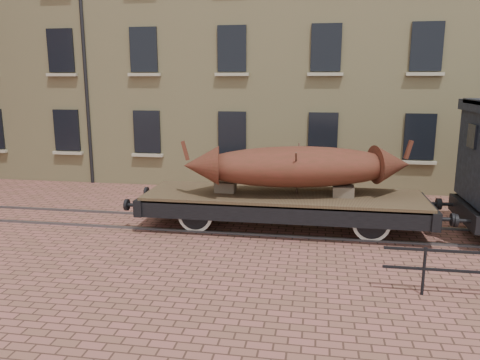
# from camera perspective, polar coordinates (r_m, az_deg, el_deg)

# --- Properties ---
(ground) EXTENTS (90.00, 90.00, 0.00)m
(ground) POSITION_cam_1_polar(r_m,az_deg,el_deg) (13.71, 5.64, -5.96)
(ground) COLOR brown
(warehouse_cream) EXTENTS (40.00, 10.19, 14.00)m
(warehouse_cream) POSITION_cam_1_polar(r_m,az_deg,el_deg) (23.28, 15.64, 18.47)
(warehouse_cream) COLOR #D0BE7F
(warehouse_cream) RESTS_ON ground
(rail_track) EXTENTS (30.00, 1.52, 0.06)m
(rail_track) POSITION_cam_1_polar(r_m,az_deg,el_deg) (13.70, 5.64, -5.84)
(rail_track) COLOR #59595E
(rail_track) RESTS_ON ground
(flatcar_wagon) EXTENTS (8.90, 2.42, 1.34)m
(flatcar_wagon) POSITION_cam_1_polar(r_m,az_deg,el_deg) (13.48, 5.25, -2.55)
(flatcar_wagon) COLOR brown
(flatcar_wagon) RESTS_ON ground
(iron_boat) EXTENTS (6.45, 2.83, 1.56)m
(iron_boat) POSITION_cam_1_polar(r_m,az_deg,el_deg) (13.24, 6.99, 1.66)
(iron_boat) COLOR #5C251C
(iron_boat) RESTS_ON flatcar_wagon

